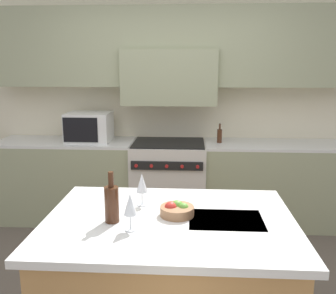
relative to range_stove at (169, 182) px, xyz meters
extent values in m
cube|color=beige|center=(0.00, 0.36, 0.88)|extent=(10.00, 0.06, 2.70)
cube|color=gray|center=(0.00, 0.16, 1.50)|extent=(3.94, 0.34, 0.85)
cube|color=gray|center=(0.00, 0.13, 1.18)|extent=(1.05, 0.40, 0.60)
cube|color=gray|center=(-1.19, 0.02, -0.02)|extent=(1.56, 0.62, 0.91)
cube|color=silver|center=(-1.19, 0.02, 0.45)|extent=(1.56, 0.62, 0.03)
cube|color=gray|center=(1.19, 0.02, -0.02)|extent=(1.56, 0.62, 0.91)
cube|color=silver|center=(1.19, 0.02, 0.45)|extent=(1.56, 0.62, 0.03)
cube|color=beige|center=(0.00, 0.00, -0.01)|extent=(0.82, 0.66, 0.93)
cube|color=black|center=(0.00, 0.00, 0.46)|extent=(0.79, 0.61, 0.01)
cube|color=black|center=(0.00, -0.34, 0.29)|extent=(0.75, 0.02, 0.09)
cylinder|color=#B21E1E|center=(-0.32, -0.35, 0.29)|extent=(0.04, 0.02, 0.04)
cylinder|color=#B21E1E|center=(-0.16, -0.35, 0.29)|extent=(0.04, 0.02, 0.04)
cylinder|color=#B21E1E|center=(0.00, -0.35, 0.29)|extent=(0.04, 0.02, 0.04)
cylinder|color=#B21E1E|center=(0.16, -0.35, 0.29)|extent=(0.04, 0.02, 0.04)
cylinder|color=#B21E1E|center=(0.32, -0.35, 0.29)|extent=(0.04, 0.02, 0.04)
cube|color=silver|center=(-0.90, 0.02, 0.63)|extent=(0.48, 0.40, 0.33)
cube|color=black|center=(-0.94, -0.18, 0.63)|extent=(0.38, 0.01, 0.27)
cube|color=#B7844C|center=(0.12, -1.98, -0.05)|extent=(1.41, 1.01, 0.84)
cube|color=white|center=(0.12, -1.98, 0.40)|extent=(1.50, 1.09, 0.04)
cube|color=#2D2D30|center=(0.46, -1.98, 0.41)|extent=(0.44, 0.32, 0.01)
cylinder|color=#B2B2B7|center=(0.46, -1.79, 0.42)|extent=(0.02, 0.02, 0.00)
cylinder|color=#422314|center=(-0.21, -2.05, 0.53)|extent=(0.08, 0.08, 0.21)
cylinder|color=#422314|center=(-0.21, -2.05, 0.68)|extent=(0.03, 0.03, 0.09)
cylinder|color=white|center=(-0.08, -2.16, 0.42)|extent=(0.07, 0.07, 0.01)
cylinder|color=white|center=(-0.08, -2.16, 0.47)|extent=(0.01, 0.01, 0.09)
cone|color=white|center=(-0.08, -2.16, 0.57)|extent=(0.07, 0.07, 0.12)
cylinder|color=white|center=(-0.07, -1.78, 0.42)|extent=(0.07, 0.07, 0.01)
cylinder|color=white|center=(-0.07, -1.78, 0.47)|extent=(0.01, 0.01, 0.09)
cone|color=white|center=(-0.07, -1.78, 0.57)|extent=(0.07, 0.07, 0.12)
cylinder|color=#996B47|center=(0.17, -1.94, 0.45)|extent=(0.21, 0.21, 0.06)
sphere|color=red|center=(0.13, -1.94, 0.47)|extent=(0.08, 0.08, 0.08)
sphere|color=#66A83D|center=(0.21, -1.94, 0.47)|extent=(0.06, 0.06, 0.06)
sphere|color=#66A83D|center=(0.17, -1.91, 0.47)|extent=(0.07, 0.07, 0.07)
cylinder|color=#422314|center=(0.56, 0.03, 0.54)|extent=(0.05, 0.05, 0.15)
cylinder|color=#422314|center=(0.56, 0.03, 0.65)|extent=(0.02, 0.02, 0.06)
camera|label=1|loc=(0.24, -4.08, 1.33)|focal=40.00mm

